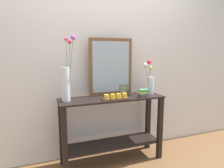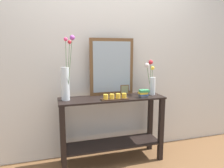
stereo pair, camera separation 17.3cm
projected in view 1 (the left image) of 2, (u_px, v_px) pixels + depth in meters
ground_plane at (112, 161)px, 2.57m from camera, size 7.00×6.00×0.02m
wall_back at (104, 53)px, 2.63m from camera, size 6.40×0.08×2.70m
console_table at (112, 123)px, 2.49m from camera, size 1.27×0.37×0.82m
mirror_leaning at (111, 67)px, 2.54m from camera, size 0.56×0.03×0.71m
tall_vase_left at (66, 81)px, 2.22m from camera, size 0.16×0.17×0.72m
vase_right at (150, 79)px, 2.60m from camera, size 0.13×0.14×0.44m
candle_tray at (116, 97)px, 2.33m from camera, size 0.32×0.09×0.07m
picture_frame_small at (123, 89)px, 2.63m from camera, size 0.12×0.01×0.12m
book_stack at (143, 93)px, 2.46m from camera, size 0.13×0.10×0.09m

